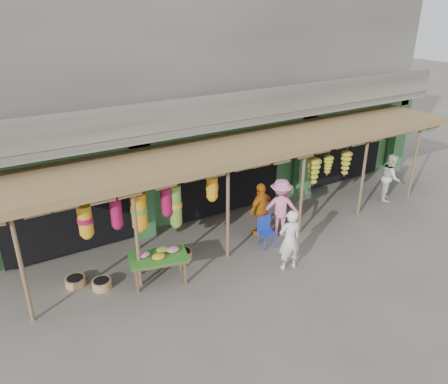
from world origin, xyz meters
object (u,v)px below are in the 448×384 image
flower_table (159,257)px  person_right (390,177)px  blue_chair (266,230)px  person_shopper (281,207)px  person_vendor (261,209)px  person_front (289,240)px

flower_table → person_right: bearing=16.3°
flower_table → blue_chair: bearing=15.0°
flower_table → person_shopper: (4.02, 0.38, 0.19)m
flower_table → person_vendor: (3.52, 0.66, 0.13)m
blue_chair → person_right: size_ratio=0.53×
blue_chair → person_front: 1.31m
flower_table → person_vendor: person_vendor is taller
person_vendor → person_shopper: bearing=136.3°
flower_table → person_right: (8.76, 0.36, 0.15)m
person_vendor → flower_table: bearing=-4.0°
flower_table → person_front: person_front is taller
person_front → person_vendor: size_ratio=1.02×
blue_chair → person_right: bearing=7.9°
person_front → person_vendor: bearing=-94.0°
flower_table → person_front: bearing=-7.2°
flower_table → blue_chair: 3.27m
flower_table → person_shopper: size_ratio=0.90×
person_vendor → blue_chair: bearing=52.6°
blue_chair → person_front: (-0.19, -1.25, 0.34)m
person_right → person_shopper: 4.74m
person_right → person_shopper: bearing=135.9°
flower_table → person_right: 8.77m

